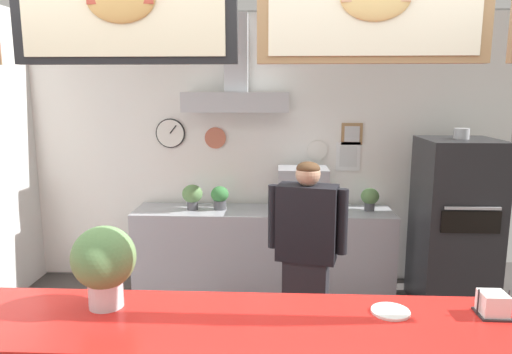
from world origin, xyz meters
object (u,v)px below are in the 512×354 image
at_px(potted_sage, 370,198).
at_px(basil_vase, 104,263).
at_px(espresso_machine, 303,190).
at_px(potted_oregano, 192,195).
at_px(shop_worker, 306,260).
at_px(potted_basil, 220,197).
at_px(potted_rosemary, 333,202).
at_px(condiment_plate, 390,311).
at_px(pizza_oven, 454,225).
at_px(napkin_holder, 493,305).

relative_size(potted_sage, basil_vase, 0.60).
bearing_deg(espresso_machine, basil_vase, -111.99).
relative_size(potted_oregano, basil_vase, 0.67).
xyz_separation_m(shop_worker, potted_basil, (-0.82, 1.40, 0.16)).
xyz_separation_m(espresso_machine, potted_rosemary, (0.31, -0.01, -0.12)).
distance_m(shop_worker, condiment_plate, 1.36).
bearing_deg(potted_sage, pizza_oven, -23.80).
height_order(pizza_oven, potted_oregano, pizza_oven).
bearing_deg(espresso_machine, potted_rosemary, -1.27).
distance_m(potted_rosemary, potted_oregano, 1.46).
distance_m(potted_basil, potted_oregano, 0.29).
xyz_separation_m(shop_worker, potted_sage, (0.74, 1.42, 0.16)).
height_order(potted_basil, potted_rosemary, potted_basil).
bearing_deg(pizza_oven, shop_worker, -143.91).
distance_m(pizza_oven, condiment_plate, 2.68).
xyz_separation_m(espresso_machine, potted_oregano, (-1.15, 0.01, -0.07)).
bearing_deg(condiment_plate, shop_worker, 103.39).
distance_m(espresso_machine, basil_vase, 2.88).
bearing_deg(espresso_machine, pizza_oven, -10.76).
relative_size(espresso_machine, napkin_holder, 3.53).
height_order(potted_oregano, basil_vase, basil_vase).
relative_size(shop_worker, espresso_machine, 3.17).
xyz_separation_m(pizza_oven, basil_vase, (-2.52, -2.38, 0.47)).
bearing_deg(pizza_oven, espresso_machine, 169.24).
bearing_deg(napkin_holder, shop_worker, 120.49).
height_order(shop_worker, basil_vase, shop_worker).
distance_m(shop_worker, potted_oregano, 1.77).
bearing_deg(potted_rosemary, shop_worker, -104.36).
xyz_separation_m(potted_rosemary, basil_vase, (-1.38, -2.65, 0.32)).
bearing_deg(napkin_holder, potted_oregano, 125.00).
height_order(potted_oregano, napkin_holder, napkin_holder).
bearing_deg(potted_rosemary, potted_oregano, 179.19).
relative_size(pizza_oven, potted_basil, 7.19).
bearing_deg(potted_sage, potted_rosemary, -170.80).
bearing_deg(potted_oregano, potted_basil, 5.14).
bearing_deg(pizza_oven, basil_vase, -136.63).
xyz_separation_m(potted_basil, potted_rosemary, (1.17, -0.05, -0.03)).
bearing_deg(potted_oregano, napkin_holder, -55.00).
bearing_deg(potted_basil, shop_worker, -59.52).
xyz_separation_m(espresso_machine, napkin_holder, (0.73, -2.67, 0.03)).
distance_m(potted_rosemary, napkin_holder, 2.70).
xyz_separation_m(pizza_oven, potted_rosemary, (-1.14, 0.27, 0.15)).
relative_size(shop_worker, basil_vase, 4.05).
bearing_deg(condiment_plate, potted_oregano, 117.91).
height_order(espresso_machine, napkin_holder, espresso_machine).
bearing_deg(potted_basil, potted_rosemary, -2.26).
bearing_deg(basil_vase, potted_rosemary, 62.48).
bearing_deg(basil_vase, pizza_oven, 43.37).
bearing_deg(condiment_plate, napkin_holder, -0.65).
xyz_separation_m(potted_rosemary, potted_oregano, (-1.45, 0.02, 0.05)).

